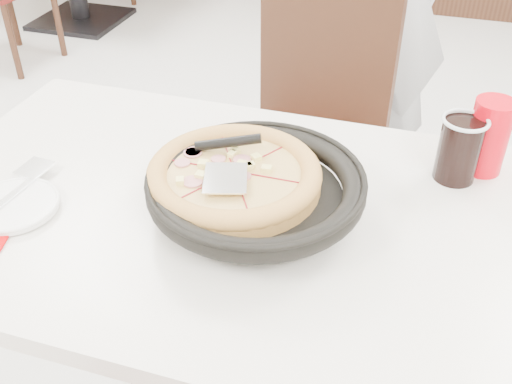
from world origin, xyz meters
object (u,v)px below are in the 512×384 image
(red_cup, at_px, (488,136))
(pizza_pan, at_px, (256,195))
(pizza, at_px, (234,181))
(side_plate, at_px, (13,206))
(chair_far, at_px, (298,162))
(main_table, at_px, (215,330))
(cola_glass, at_px, (459,151))

(red_cup, bearing_deg, pizza_pan, -144.95)
(pizza, distance_m, side_plate, 0.43)
(chair_far, xyz_separation_m, pizza, (0.01, -0.60, 0.34))
(pizza, bearing_deg, pizza_pan, -11.32)
(main_table, distance_m, pizza_pan, 0.43)
(cola_glass, height_order, red_cup, red_cup)
(chair_far, distance_m, pizza, 0.69)
(side_plate, distance_m, red_cup, 0.96)
(pizza_pan, distance_m, cola_glass, 0.43)
(chair_far, bearing_deg, red_cup, 154.58)
(side_plate, bearing_deg, chair_far, 62.14)
(side_plate, bearing_deg, pizza, 18.85)
(red_cup, bearing_deg, pizza, -148.59)
(side_plate, xyz_separation_m, cola_glass, (0.80, 0.37, 0.06))
(main_table, xyz_separation_m, side_plate, (-0.35, -0.13, 0.38))
(chair_far, distance_m, cola_glass, 0.65)
(pizza, bearing_deg, main_table, -175.14)
(side_plate, bearing_deg, main_table, 20.96)
(pizza_pan, height_order, pizza, pizza)
(main_table, xyz_separation_m, chair_far, (0.04, 0.61, 0.10))
(chair_far, xyz_separation_m, side_plate, (-0.39, -0.74, 0.28))
(main_table, relative_size, side_plate, 6.97)
(pizza_pan, bearing_deg, main_table, 177.55)
(main_table, height_order, red_cup, red_cup)
(red_cup, bearing_deg, chair_far, 145.32)
(pizza, height_order, red_cup, red_cup)
(red_cup, bearing_deg, side_plate, -154.17)
(cola_glass, bearing_deg, chair_far, 137.99)
(chair_far, relative_size, pizza_pan, 2.90)
(main_table, relative_size, cola_glass, 9.23)
(pizza, bearing_deg, chair_far, 91.25)
(pizza_pan, height_order, cola_glass, cola_glass)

